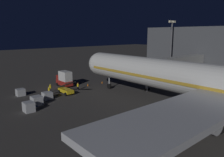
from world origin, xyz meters
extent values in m
plane|color=#383533|center=(0.00, 0.00, 0.00)|extent=(320.00, 320.00, 0.00)
sphere|color=silver|center=(0.00, -21.13, 5.49)|extent=(5.19, 5.19, 5.19)
cube|color=black|center=(0.00, -19.54, 6.41)|extent=(2.91, 1.40, 0.90)
cylinder|color=#B7BABF|center=(7.87, 7.97, 2.73)|extent=(2.66, 5.41, 2.66)
cylinder|color=black|center=(7.87, 5.27, 2.73)|extent=(2.26, 0.15, 2.26)
cylinder|color=#B7BABF|center=(0.00, -17.63, 2.32)|extent=(0.28, 0.28, 2.24)
cylinder|color=black|center=(0.00, -17.63, 0.60)|extent=(0.45, 1.20, 1.20)
cylinder|color=black|center=(4.20, 9.32, 0.60)|extent=(0.45, 1.20, 1.20)
cube|color=#9E9E99|center=(-15.70, -10.76, 5.49)|extent=(23.20, 2.60, 2.50)
cube|color=#9E9E99|center=(-4.10, -10.76, 5.49)|extent=(3.20, 3.40, 3.00)
cube|color=black|center=(-2.70, -10.76, 5.49)|extent=(0.70, 3.20, 2.70)
cylinder|color=#B7BABF|center=(-5.10, -10.76, 2.12)|extent=(0.56, 0.56, 4.24)
cylinder|color=black|center=(-5.70, -10.76, 0.30)|extent=(0.25, 0.60, 0.60)
cylinder|color=black|center=(-4.50, -10.76, 0.30)|extent=(0.25, 0.60, 0.60)
cylinder|color=#59595E|center=(-25.50, -19.10, 7.83)|extent=(0.40, 0.40, 15.65)
cube|color=#F9EFC6|center=(-26.40, -19.10, 15.90)|extent=(1.10, 0.50, 0.60)
cube|color=#F9EFC6|center=(-24.60, -19.10, 15.90)|extent=(1.10, 0.50, 0.60)
cube|color=maroon|center=(6.64, -26.57, 0.90)|extent=(2.00, 4.78, 1.10)
cube|color=silver|center=(6.64, -25.98, 2.58)|extent=(1.90, 3.35, 2.25)
cube|color=maroon|center=(6.64, -28.16, 2.00)|extent=(1.80, 1.60, 1.10)
cylinder|color=black|center=(5.58, -28.25, 0.35)|extent=(0.24, 0.70, 0.70)
cylinder|color=black|center=(7.70, -28.25, 0.35)|extent=(0.24, 0.70, 0.70)
cylinder|color=black|center=(5.58, -24.90, 0.35)|extent=(0.24, 0.70, 0.70)
cylinder|color=black|center=(7.70, -24.90, 0.35)|extent=(0.24, 0.70, 0.70)
cube|color=yellow|center=(9.73, -20.23, 0.70)|extent=(1.60, 4.02, 0.70)
cube|color=black|center=(9.73, -20.23, 1.95)|extent=(0.90, 6.88, 2.45)
cylinder|color=black|center=(8.87, -21.63, 0.35)|extent=(0.24, 0.70, 0.70)
cylinder|color=black|center=(10.59, -21.63, 0.35)|extent=(0.24, 0.70, 0.70)
cylinder|color=black|center=(8.87, -18.82, 0.35)|extent=(0.24, 0.70, 0.70)
cylinder|color=black|center=(10.59, -18.82, 0.35)|extent=(0.24, 0.70, 0.70)
cube|color=#B7BABF|center=(14.38, -19.13, 0.70)|extent=(1.72, 1.57, 1.41)
cube|color=#B7BABF|center=(17.51, -24.95, 0.71)|extent=(1.61, 1.53, 1.42)
cube|color=#B7BABF|center=(17.36, -16.90, 0.81)|extent=(1.72, 1.83, 1.63)
cube|color=#B7BABF|center=(19.66, -14.47, 0.81)|extent=(1.55, 1.81, 1.61)
cylinder|color=black|center=(12.92, -21.43, 0.46)|extent=(0.28, 0.28, 0.93)
cylinder|color=yellow|center=(12.92, -21.43, 1.23)|extent=(0.40, 0.40, 0.60)
sphere|color=tan|center=(12.92, -21.43, 1.65)|extent=(0.24, 0.24, 0.24)
sphere|color=yellow|center=(12.92, -21.43, 1.70)|extent=(0.23, 0.23, 0.23)
cylinder|color=black|center=(6.18, -21.17, 0.40)|extent=(0.28, 0.28, 0.81)
cylinder|color=yellow|center=(6.18, -21.17, 1.11)|extent=(0.40, 0.40, 0.61)
sphere|color=tan|center=(6.18, -21.17, 1.54)|extent=(0.24, 0.24, 0.24)
sphere|color=orange|center=(6.18, -21.17, 1.59)|extent=(0.23, 0.23, 0.23)
cylinder|color=black|center=(11.64, -23.58, 0.42)|extent=(0.28, 0.28, 0.85)
cylinder|color=yellow|center=(11.64, -23.58, 1.19)|extent=(0.40, 0.40, 0.68)
sphere|color=tan|center=(11.64, -23.58, 1.65)|extent=(0.24, 0.24, 0.24)
sphere|color=yellow|center=(11.64, -23.58, 1.70)|extent=(0.23, 0.23, 0.23)
cone|color=orange|center=(-2.20, -23.13, 0.28)|extent=(0.36, 0.36, 0.55)
cone|color=orange|center=(2.20, -23.13, 0.28)|extent=(0.36, 0.36, 0.55)
camera|label=1|loc=(31.46, 20.19, 12.53)|focal=35.28mm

